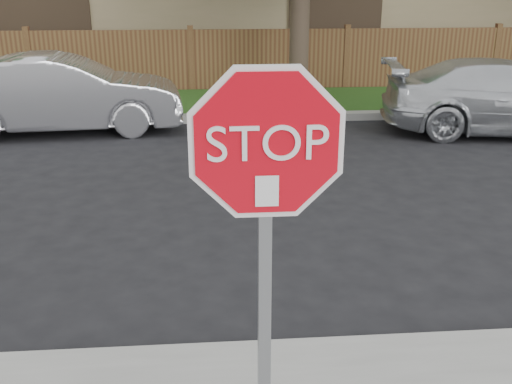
{
  "coord_description": "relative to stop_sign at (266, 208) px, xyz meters",
  "views": [
    {
      "loc": [
        0.39,
        -4.11,
        2.87
      ],
      "look_at": [
        0.65,
        -0.9,
        1.7
      ],
      "focal_mm": 42.0,
      "sensor_mm": 36.0,
      "label": 1
    }
  ],
  "objects": [
    {
      "name": "ground",
      "position": [
        -0.65,
        1.48,
        -1.83
      ],
      "size": [
        90.0,
        90.0,
        0.0
      ],
      "primitive_type": "plane",
      "color": "black",
      "rests_on": "ground"
    },
    {
      "name": "far_curb",
      "position": [
        -0.65,
        9.63,
        -1.75
      ],
      "size": [
        70.0,
        0.3,
        0.15
      ],
      "primitive_type": "cube",
      "color": "gray",
      "rests_on": "ground"
    },
    {
      "name": "grass_strip",
      "position": [
        -0.65,
        11.28,
        -1.77
      ],
      "size": [
        70.0,
        3.0,
        0.12
      ],
      "primitive_type": "cube",
      "color": "#1E4714",
      "rests_on": "ground"
    },
    {
      "name": "fence",
      "position": [
        -0.65,
        12.88,
        -1.03
      ],
      "size": [
        70.0,
        0.12,
        1.6
      ],
      "primitive_type": "cube",
      "color": "#512F1C",
      "rests_on": "ground"
    },
    {
      "name": "stop_sign",
      "position": [
        0.0,
        0.0,
        0.0
      ],
      "size": [
        1.01,
        0.13,
        2.55
      ],
      "color": "gray",
      "rests_on": "sidewalk_near"
    },
    {
      "name": "sedan_left",
      "position": [
        -3.02,
        9.01,
        -1.09
      ],
      "size": [
        4.61,
        1.94,
        1.48
      ],
      "primitive_type": "imported",
      "rotation": [
        0.0,
        0.0,
        1.66
      ],
      "color": "silver",
      "rests_on": "ground"
    },
    {
      "name": "sedan_right",
      "position": [
        5.48,
        8.22,
        -1.14
      ],
      "size": [
        5.03,
        2.69,
        1.39
      ],
      "primitive_type": "imported",
      "rotation": [
        0.0,
        0.0,
        1.41
      ],
      "color": "silver",
      "rests_on": "ground"
    }
  ]
}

